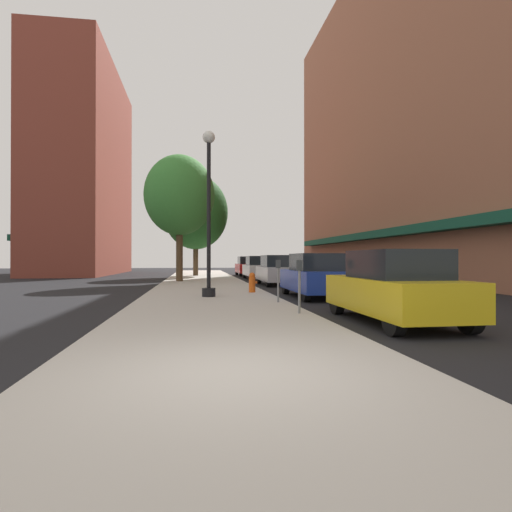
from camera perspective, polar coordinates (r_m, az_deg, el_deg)
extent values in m
plane|color=black|center=(23.46, 2.76, -3.95)|extent=(90.00, 90.00, 0.00)
cube|color=#B7B2A8|center=(24.03, -7.13, -3.72)|extent=(4.80, 50.00, 0.12)
cube|color=#9E6047|center=(32.96, 21.52, 18.91)|extent=(6.00, 40.00, 24.68)
cube|color=#144C38|center=(29.63, 15.93, 2.80)|extent=(0.90, 34.00, 0.50)
cube|color=brown|center=(44.08, -22.31, 10.58)|extent=(6.00, 18.00, 19.65)
cube|color=#144C38|center=(44.25, -26.55, 1.78)|extent=(0.90, 15.30, 0.50)
cylinder|color=black|center=(14.94, -6.48, -4.95)|extent=(0.48, 0.48, 0.30)
cylinder|color=black|center=(14.98, -6.48, 5.59)|extent=(0.14, 0.14, 5.20)
sphere|color=silver|center=(15.52, -6.47, 15.86)|extent=(0.44, 0.44, 0.44)
cylinder|color=#E05614|center=(16.72, -0.53, -3.92)|extent=(0.26, 0.26, 0.62)
sphere|color=#E05614|center=(16.70, -0.53, -2.69)|extent=(0.24, 0.24, 0.24)
cylinder|color=#E05614|center=(16.73, -0.06, -3.61)|extent=(0.12, 0.10, 0.10)
cylinder|color=slate|center=(10.34, 5.95, -4.91)|extent=(0.06, 0.06, 1.05)
cube|color=#33383D|center=(10.30, 5.94, -1.28)|extent=(0.14, 0.09, 0.26)
cylinder|color=slate|center=(12.91, 3.05, -4.01)|extent=(0.06, 0.06, 1.05)
cube|color=#33383D|center=(12.89, 3.05, -1.10)|extent=(0.14, 0.09, 0.26)
cylinder|color=#4C3823|center=(25.42, -10.42, 0.65)|extent=(0.40, 0.40, 3.59)
ellipsoid|color=#387F33|center=(25.70, -10.42, 8.19)|extent=(4.20, 4.20, 4.83)
cylinder|color=#4C3823|center=(33.83, -8.25, 0.01)|extent=(0.40, 0.40, 3.14)
ellipsoid|color=#235B23|center=(34.03, -8.25, 5.92)|extent=(5.17, 5.17, 5.94)
cylinder|color=black|center=(11.27, 11.00, -6.19)|extent=(0.22, 0.64, 0.64)
cylinder|color=black|center=(11.87, 18.16, -5.88)|extent=(0.22, 0.64, 0.64)
cylinder|color=black|center=(8.34, 18.36, -8.23)|extent=(0.22, 0.64, 0.64)
cylinder|color=black|center=(9.14, 27.21, -7.52)|extent=(0.22, 0.64, 0.64)
cube|color=gold|center=(10.07, 18.24, -5.04)|extent=(1.80, 4.30, 0.76)
cube|color=black|center=(9.91, 18.62, -1.07)|extent=(1.56, 2.20, 0.64)
cylinder|color=black|center=(17.36, 4.07, -4.15)|extent=(0.22, 0.64, 0.64)
cylinder|color=black|center=(17.75, 9.00, -4.07)|extent=(0.22, 0.64, 0.64)
cylinder|color=black|center=(14.25, 6.82, -4.97)|extent=(0.22, 0.64, 0.64)
cylinder|color=black|center=(14.74, 12.71, -4.82)|extent=(0.22, 0.64, 0.64)
cube|color=#1E389E|center=(15.98, 8.03, -3.33)|extent=(1.80, 4.30, 0.76)
cube|color=black|center=(15.82, 8.18, -0.82)|extent=(1.56, 2.20, 0.64)
cylinder|color=black|center=(24.58, 0.39, -3.04)|extent=(0.22, 0.64, 0.64)
cylinder|color=black|center=(24.87, 3.95, -3.01)|extent=(0.22, 0.64, 0.64)
cylinder|color=black|center=(21.43, 1.69, -3.44)|extent=(0.22, 0.64, 0.64)
cylinder|color=black|center=(21.75, 5.74, -3.39)|extent=(0.22, 0.64, 0.64)
cube|color=#B2B2BA|center=(23.13, 2.90, -2.42)|extent=(1.80, 4.30, 0.76)
cube|color=black|center=(22.97, 2.98, -0.69)|extent=(1.56, 2.20, 0.64)
cylinder|color=black|center=(31.63, -1.55, -2.45)|extent=(0.22, 0.64, 0.64)
cylinder|color=black|center=(31.85, 1.24, -2.44)|extent=(0.22, 0.64, 0.64)
cylinder|color=black|center=(28.46, -0.79, -2.68)|extent=(0.22, 0.64, 0.64)
cylinder|color=black|center=(28.70, 2.30, -2.66)|extent=(0.22, 0.64, 0.64)
cube|color=silver|center=(30.14, 0.28, -1.95)|extent=(1.80, 4.30, 0.76)
cube|color=black|center=(29.98, 0.32, -0.62)|extent=(1.56, 2.20, 0.64)
cylinder|color=black|center=(37.74, -2.64, -2.12)|extent=(0.22, 0.64, 0.64)
cylinder|color=black|center=(37.92, -0.29, -2.11)|extent=(0.22, 0.64, 0.64)
cylinder|color=black|center=(34.56, -2.12, -2.28)|extent=(0.22, 0.64, 0.64)
cylinder|color=black|center=(34.76, 0.44, -2.27)|extent=(0.22, 0.64, 0.64)
cube|color=red|center=(36.23, -1.17, -1.68)|extent=(1.80, 4.30, 0.76)
cube|color=black|center=(36.07, -1.14, -0.58)|extent=(1.56, 2.20, 0.64)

